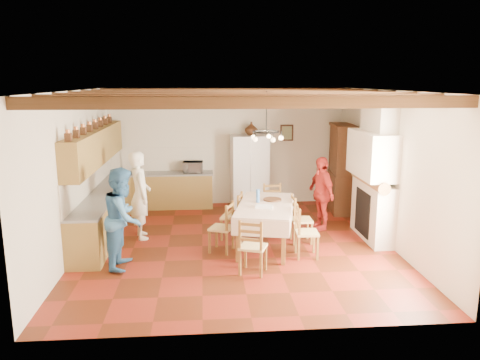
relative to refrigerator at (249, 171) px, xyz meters
name	(u,v)px	position (x,y,z in m)	size (l,w,h in m)	color
floor	(236,246)	(-0.55, -2.97, -0.93)	(6.00, 6.50, 0.02)	#4F1D0C
ceiling	(236,90)	(-0.55, -2.97, 2.09)	(6.00, 6.50, 0.02)	white
wall_back	(227,147)	(-0.55, 0.29, 0.58)	(6.00, 0.02, 3.00)	beige
wall_front	(255,221)	(-0.55, -6.23, 0.58)	(6.00, 0.02, 3.00)	beige
wall_left	(74,173)	(-3.56, -2.97, 0.58)	(0.02, 6.50, 3.00)	beige
wall_right	(389,168)	(2.46, -2.97, 0.58)	(0.02, 6.50, 3.00)	beige
ceiling_beams	(236,95)	(-0.55, -2.97, 1.99)	(6.00, 6.30, 0.16)	#3A240F
lower_cabinets_left	(106,212)	(-3.25, -1.92, -0.49)	(0.60, 4.30, 0.86)	brown
lower_cabinets_back	(167,191)	(-2.10, -0.02, -0.49)	(2.30, 0.60, 0.86)	brown
countertop_left	(105,192)	(-3.25, -1.92, -0.04)	(0.62, 4.30, 0.04)	slate
countertop_back	(166,173)	(-2.10, -0.02, -0.04)	(2.34, 0.62, 0.04)	slate
backsplash_left	(90,177)	(-3.54, -1.92, 0.28)	(0.03, 4.30, 0.60)	beige
backsplash_back	(167,159)	(-2.10, 0.26, 0.28)	(2.30, 0.03, 0.60)	beige
upper_cabinets	(96,146)	(-3.38, -1.92, 0.93)	(0.35, 4.20, 0.70)	brown
fireplace	(371,172)	(2.17, -2.77, 0.48)	(0.56, 1.60, 2.80)	silver
wall_picture	(287,133)	(1.00, 0.26, 0.93)	(0.34, 0.03, 0.42)	#321C13
refrigerator	(249,171)	(0.00, 0.00, 0.00)	(0.92, 0.75, 1.83)	white
hutch	(341,168)	(2.20, -0.69, 0.16)	(0.50, 1.18, 2.15)	#391B0E
dining_table	(265,208)	(0.01, -3.08, -0.14)	(1.42, 2.13, 0.85)	silver
chandelier	(266,132)	(0.01, -3.08, 1.33)	(0.47, 0.47, 0.03)	black
chair_left_near	(221,227)	(-0.85, -3.27, -0.44)	(0.42, 0.40, 0.96)	brown
chair_left_far	(232,216)	(-0.61, -2.56, -0.44)	(0.42, 0.40, 0.96)	brown
chair_right_near	(307,232)	(0.70, -3.67, -0.44)	(0.42, 0.40, 0.96)	brown
chair_right_far	(302,219)	(0.77, -2.88, -0.44)	(0.42, 0.40, 0.96)	brown
chair_end_near	(253,246)	(-0.37, -4.33, -0.44)	(0.42, 0.40, 0.96)	brown
chair_end_far	(273,206)	(0.34, -1.89, -0.44)	(0.42, 0.40, 0.96)	brown
person_man	(140,195)	(-2.46, -2.34, -0.01)	(0.66, 0.43, 1.81)	white
person_woman_blue	(123,218)	(-2.55, -3.85, -0.04)	(0.85, 0.66, 1.75)	teal
person_woman_red	(321,193)	(1.35, -2.07, -0.12)	(0.93, 0.39, 1.60)	red
microwave	(193,167)	(-1.43, -0.02, 0.12)	(0.49, 0.33, 0.27)	silver
fridge_vase	(251,128)	(0.05, 0.00, 1.08)	(0.31, 0.31, 0.33)	#391B0E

